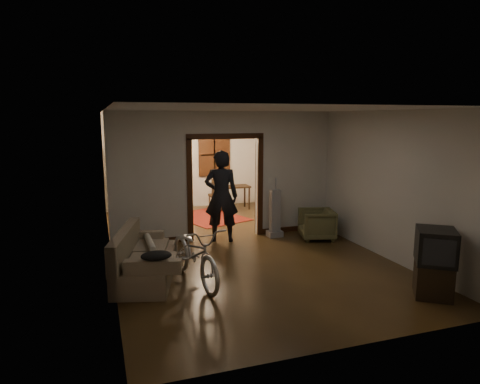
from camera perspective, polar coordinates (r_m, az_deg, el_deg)
name	(u,v)px	position (r m, az deg, el deg)	size (l,w,h in m)	color
floor	(235,246)	(9.05, -0.61, -7.19)	(5.00, 8.50, 0.01)	#30200F
ceiling	(235,110)	(8.65, -0.65, 10.83)	(5.00, 8.50, 0.01)	white
wall_back	(191,160)	(12.82, -6.52, 4.21)	(5.00, 0.02, 2.80)	beige
wall_left	(108,186)	(8.33, -17.22, 0.75)	(0.02, 8.50, 2.80)	beige
wall_right	(342,175)	(9.80, 13.42, 2.24)	(0.02, 8.50, 2.80)	beige
partition_wall	(225,175)	(9.45, -2.03, 2.24)	(5.00, 0.14, 2.80)	beige
door_casing	(225,189)	(9.50, -2.02, 0.44)	(1.74, 0.20, 2.32)	black
far_window	(214,155)	(12.94, -3.45, 4.97)	(0.98, 0.06, 1.28)	black
chandelier	(205,130)	(11.06, -4.68, 8.27)	(0.24, 0.24, 0.24)	#FFE0A5
light_switch	(270,180)	(9.75, 4.02, 1.57)	(0.08, 0.01, 0.12)	silver
sofa	(146,254)	(7.34, -12.38, -8.04)	(0.84, 1.87, 0.86)	#73664C
rolled_paper	(150,242)	(7.60, -11.91, -6.60)	(0.11, 0.11, 0.87)	beige
jacket	(156,256)	(6.40, -11.10, -8.33)	(0.45, 0.34, 0.13)	black
bicycle	(195,253)	(7.04, -6.04, -8.13)	(0.65, 1.86, 0.98)	silver
armchair	(317,224)	(9.61, 10.18, -4.26)	(0.72, 0.74, 0.67)	brown
tv_stand	(433,280)	(7.18, 24.35, -10.60)	(0.56, 0.51, 0.51)	black
crt_tv	(436,246)	(7.02, 24.66, -6.60)	(0.60, 0.54, 0.52)	black
vacuum	(275,213)	(9.64, 4.68, -2.85)	(0.33, 0.26, 1.08)	gray
person	(221,196)	(9.19, -2.51, -0.57)	(0.72, 0.47, 1.98)	black
oriental_rug	(209,217)	(11.57, -4.11, -3.37)	(1.50, 1.97, 0.01)	#62110F
locker	(155,179)	(12.19, -11.29, 1.76)	(0.97, 0.54, 1.94)	#242C1A
globe	(154,144)	(12.09, -11.45, 6.30)	(0.27, 0.27, 0.27)	#1E5972
desk	(234,198)	(12.54, -0.84, -0.76)	(0.91, 0.51, 0.68)	black
desk_chair	(218,195)	(12.03, -3.01, -0.45)	(0.44, 0.44, 1.00)	black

